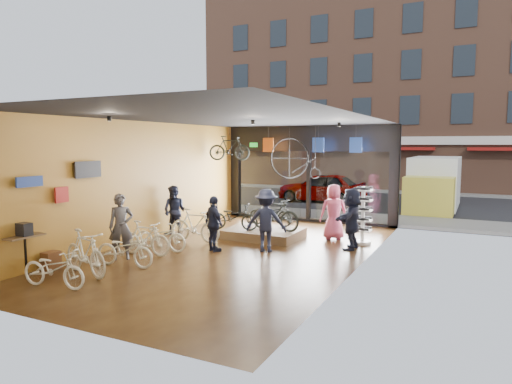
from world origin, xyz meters
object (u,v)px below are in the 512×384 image
Objects in this scene: street_car at (322,187)px; display_platform at (263,234)px; floor_bike_0 at (54,269)px; customer_0 at (121,227)px; customer_3 at (266,220)px; penny_farthing at (297,160)px; floor_bike_3 at (145,238)px; display_bike_left at (234,217)px; customer_5 at (351,219)px; floor_bike_2 at (125,250)px; floor_bike_5 at (195,226)px; box_truck at (433,185)px; floor_bike_1 at (85,253)px; floor_bike_4 at (161,236)px; hung_bike at (229,148)px; customer_1 at (175,211)px; display_bike_right at (270,214)px; sunglasses_rack at (363,215)px; customer_2 at (214,224)px; display_bike_mid at (275,214)px; customer_4 at (334,212)px.

display_platform is (1.22, -9.89, -0.64)m from street_car.
customer_0 reaches higher than floor_bike_0.
penny_farthing is at bearing -94.64° from customer_3.
floor_bike_3 is 6.84m from penny_farthing.
display_bike_left is 3.81m from customer_5.
customer_5 is (4.62, 4.45, 0.47)m from floor_bike_2.
street_car is 14.61m from floor_bike_2.
floor_bike_5 reaches higher than floor_bike_2.
box_truck is 3.50× the size of floor_bike_1.
floor_bike_4 is 0.94× the size of customer_0.
floor_bike_2 is 1.05× the size of hung_bike.
customer_1 is (-1.17, 0.53, 0.32)m from floor_bike_5.
floor_bike_3 is 6.16m from hung_bike.
display_bike_right is at bearing -82.51° from customer_3.
hung_bike reaches higher than floor_bike_5.
display_bike_left is at bearing -146.20° from display_platform.
street_car is 14.11m from customer_0.
display_platform is 4.79m from customer_0.
sunglasses_rack reaches higher than floor_bike_1.
penny_farthing is (2.38, 6.82, 1.61)m from customer_0.
customer_1 is at bearing 2.82° from floor_bike_0.
display_bike_mid is at bearing -81.37° from customer_2.
customer_2 is at bearing 24.69° from customer_4.
customer_2 is at bearing -135.25° from sunglasses_rack.
customer_3 is (2.51, 3.05, 0.47)m from floor_bike_2.
floor_bike_3 is at bearing 169.94° from floor_bike_5.
display_bike_left is at bearing -106.92° from penny_farthing.
customer_1 is 3.76m from customer_3.
box_truck reaches higher than customer_4.
box_truck is 16.80m from floor_bike_0.
customer_5 is (5.21, 3.92, 0.02)m from customer_0.
floor_bike_2 is 3.19m from floor_bike_5.
box_truck is 9.26m from customer_5.
display_bike_right is 0.93× the size of customer_1.
customer_3 is at bearing 37.73° from customer_4.
display_bike_mid is at bearing 9.48° from street_car.
floor_bike_2 is 0.69× the size of display_platform.
hung_bike is at bearing -62.61° from customer_3.
customer_3 reaches higher than sunglasses_rack.
penny_farthing is (0.64, 4.94, 1.70)m from customer_2.
floor_bike_2 is 1.78m from floor_bike_4.
floor_bike_5 is 1.10× the size of customer_2.
display_platform is 0.82m from display_bike_mid.
floor_bike_0 is 6.94m from display_platform.
sunglasses_rack is (-1.29, -8.32, -0.33)m from box_truck.
floor_bike_4 is at bearing 10.82° from customer_3.
floor_bike_3 is 0.97× the size of floor_bike_4.
street_car reaches higher than display_platform.
customer_2 is at bearing -175.40° from hung_bike.
hung_bike reaches higher than customer_4.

